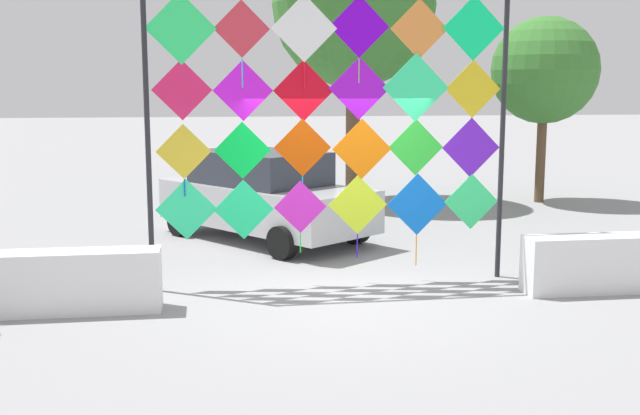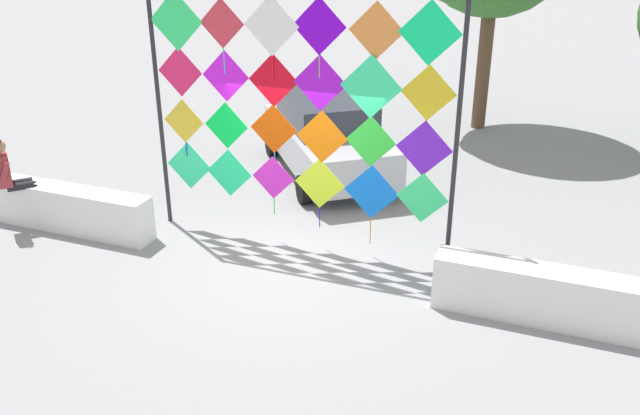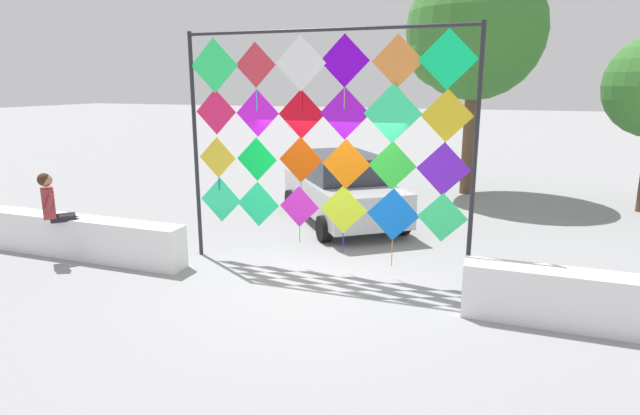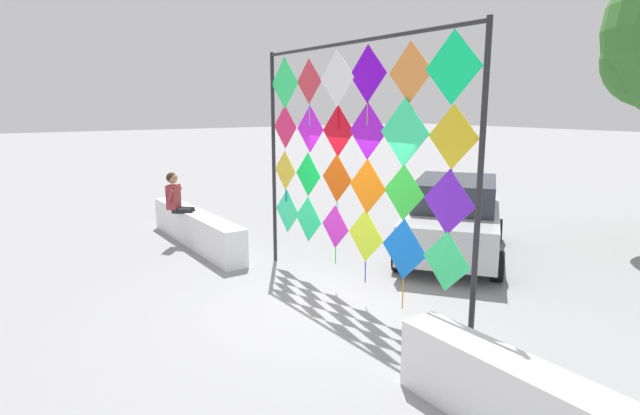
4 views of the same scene
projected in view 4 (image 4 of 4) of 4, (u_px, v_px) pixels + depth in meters
ground at (317, 308)px, 7.73m from camera, size 120.00×120.00×0.00m
plaza_ledge_left at (196, 229)px, 11.14m from camera, size 4.22×0.46×0.74m
kite_display_rack at (352, 149)px, 7.71m from camera, size 4.83×0.11×3.94m
seated_vendor at (179, 202)px, 11.06m from camera, size 0.73×0.76×1.59m
parked_car at (454, 217)px, 10.34m from camera, size 3.78×4.20×1.55m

